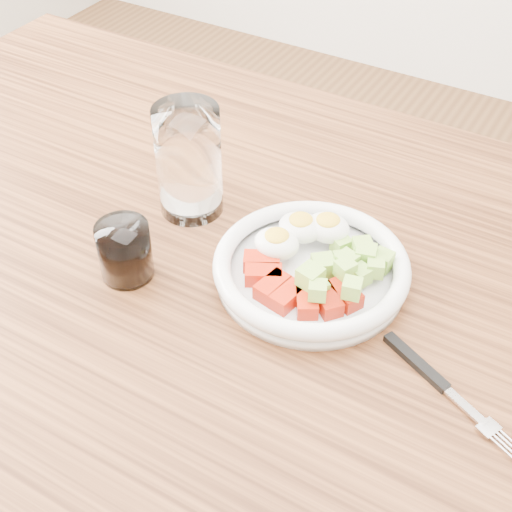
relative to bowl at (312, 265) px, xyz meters
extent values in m
cube|color=brown|center=(-0.70, 0.31, -0.43)|extent=(0.07, 0.07, 0.73)
cube|color=brown|center=(-0.05, -0.04, -0.04)|extent=(1.50, 0.90, 0.04)
cylinder|color=white|center=(0.00, 0.00, -0.01)|extent=(0.22, 0.22, 0.01)
torus|color=white|center=(0.00, 0.00, 0.00)|extent=(0.23, 0.23, 0.02)
cube|color=#B51F0B|center=(-0.05, -0.03, 0.00)|extent=(0.05, 0.04, 0.02)
cube|color=#B51F0B|center=(-0.04, -0.04, 0.00)|extent=(0.05, 0.04, 0.02)
cube|color=#B51F0B|center=(-0.02, -0.06, 0.00)|extent=(0.03, 0.05, 0.02)
cube|color=#B51F0B|center=(0.00, -0.06, 0.00)|extent=(0.03, 0.05, 0.02)
cube|color=#B51F0B|center=(0.02, -0.06, 0.00)|extent=(0.04, 0.05, 0.02)
cube|color=#B51F0B|center=(0.04, -0.04, 0.00)|extent=(0.05, 0.05, 0.02)
cube|color=#B51F0B|center=(0.05, -0.03, 0.00)|extent=(0.05, 0.04, 0.02)
ellipsoid|color=white|center=(-0.04, 0.04, 0.01)|extent=(0.06, 0.05, 0.03)
ellipsoid|color=yellow|center=(-0.04, 0.04, 0.03)|extent=(0.03, 0.03, 0.01)
ellipsoid|color=white|center=(-0.01, 0.06, 0.01)|extent=(0.06, 0.05, 0.03)
ellipsoid|color=yellow|center=(-0.01, 0.06, 0.03)|extent=(0.03, 0.03, 0.01)
ellipsoid|color=white|center=(-0.05, 0.00, 0.01)|extent=(0.06, 0.05, 0.03)
ellipsoid|color=yellow|center=(-0.05, 0.00, 0.03)|extent=(0.03, 0.03, 0.01)
cube|color=#A4D050|center=(0.03, 0.01, 0.01)|extent=(0.03, 0.03, 0.02)
cube|color=#A4D050|center=(0.05, 0.03, 0.02)|extent=(0.03, 0.03, 0.02)
cube|color=#A4D050|center=(0.07, 0.04, 0.01)|extent=(0.02, 0.02, 0.02)
cube|color=#A4D050|center=(0.03, -0.04, 0.01)|extent=(0.03, 0.03, 0.02)
cube|color=#A4D050|center=(0.03, -0.05, 0.02)|extent=(0.03, 0.03, 0.02)
cube|color=#A4D050|center=(0.07, 0.02, 0.01)|extent=(0.03, 0.03, 0.02)
cube|color=#A4D050|center=(0.04, 0.05, 0.01)|extent=(0.03, 0.03, 0.02)
cube|color=#A4D050|center=(0.06, 0.00, 0.01)|extent=(0.03, 0.03, 0.02)
cube|color=#A4D050|center=(0.04, -0.01, 0.02)|extent=(0.03, 0.03, 0.02)
cube|color=#A4D050|center=(0.04, 0.01, 0.01)|extent=(0.03, 0.03, 0.02)
cube|color=#A4D050|center=(0.03, 0.01, 0.01)|extent=(0.03, 0.03, 0.02)
cube|color=#A4D050|center=(0.02, 0.05, 0.00)|extent=(0.03, 0.03, 0.02)
cube|color=#A4D050|center=(0.04, 0.00, 0.01)|extent=(0.03, 0.03, 0.02)
cube|color=#A4D050|center=(0.02, 0.00, 0.01)|extent=(0.04, 0.04, 0.02)
cube|color=#A4D050|center=(0.06, 0.04, 0.00)|extent=(0.03, 0.03, 0.02)
cube|color=#A4D050|center=(0.06, -0.03, 0.02)|extent=(0.02, 0.02, 0.02)
cube|color=#A4D050|center=(0.02, -0.04, 0.02)|extent=(0.03, 0.03, 0.02)
cube|color=black|center=(0.16, -0.06, -0.02)|extent=(0.09, 0.05, 0.01)
cube|color=silver|center=(0.22, -0.09, -0.02)|extent=(0.05, 0.03, 0.00)
cube|color=silver|center=(0.25, -0.10, -0.02)|extent=(0.02, 0.03, 0.00)
cylinder|color=silver|center=(0.27, -0.12, -0.02)|extent=(0.03, 0.02, 0.00)
cylinder|color=silver|center=(0.27, -0.12, -0.02)|extent=(0.03, 0.02, 0.00)
cylinder|color=silver|center=(0.27, -0.11, -0.02)|extent=(0.03, 0.02, 0.00)
cylinder|color=white|center=(-0.20, 0.04, 0.05)|extent=(0.08, 0.08, 0.15)
cylinder|color=white|center=(-0.19, -0.10, 0.02)|extent=(0.06, 0.06, 0.07)
cylinder|color=black|center=(-0.19, -0.10, 0.01)|extent=(0.06, 0.06, 0.06)
camera|label=1|loc=(0.25, -0.56, 0.57)|focal=50.00mm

